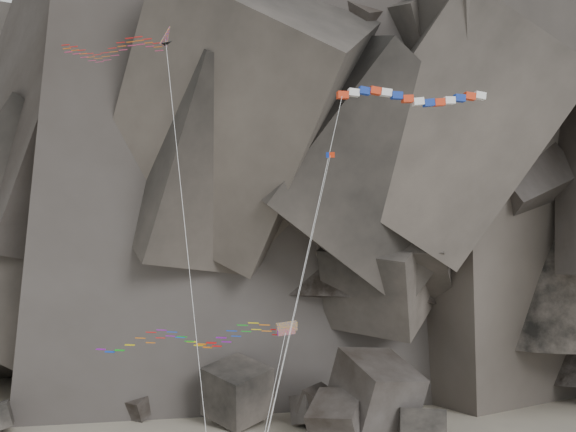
# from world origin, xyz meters

# --- Properties ---
(headland) EXTENTS (110.00, 70.00, 84.00)m
(headland) POSITION_xyz_m (0.00, 70.00, 42.00)
(headland) COLOR #595048
(headland) RESTS_ON ground
(boulder_field) EXTENTS (48.79, 16.26, 9.28)m
(boulder_field) POSITION_xyz_m (-0.91, 32.71, 2.49)
(boulder_field) COLOR #47423F
(boulder_field) RESTS_ON ground
(delta_kite) EXTENTS (14.52, 10.80, 32.82)m
(delta_kite) POSITION_xyz_m (-10.53, 2.86, 33.05)
(delta_kite) COLOR red
(delta_kite) RESTS_ON ground
(banner_kite) EXTENTS (14.77, 15.67, 29.02)m
(banner_kite) POSITION_xyz_m (9.62, 5.98, 29.72)
(banner_kite) COLOR red
(banner_kite) RESTS_ON ground
(parafoil_kite) EXTENTS (14.69, 12.44, 13.54)m
(parafoil_kite) POSITION_xyz_m (-5.69, 4.56, 13.69)
(parafoil_kite) COLOR #F9B30D
(parafoil_kite) RESTS_ON ground
(pennant_kite) EXTENTS (4.94, 6.84, 23.95)m
(pennant_kite) POSITION_xyz_m (3.39, -2.50, 18.69)
(pennant_kite) COLOR red
(pennant_kite) RESTS_ON ground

